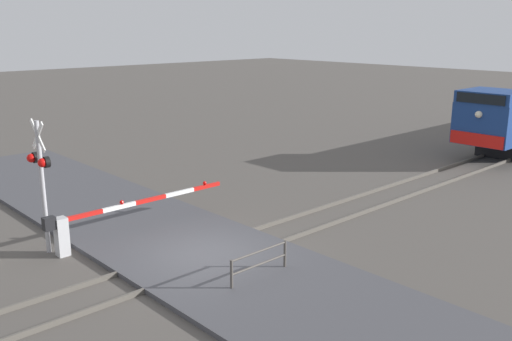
% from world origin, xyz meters
% --- Properties ---
extents(ground_plane, '(160.00, 160.00, 0.00)m').
position_xyz_m(ground_plane, '(0.00, 0.00, 0.00)').
color(ground_plane, '#514C47').
extents(rail_track_left, '(0.08, 80.00, 0.15)m').
position_xyz_m(rail_track_left, '(-0.72, 0.00, 0.07)').
color(rail_track_left, '#59544C').
rests_on(rail_track_left, ground_plane).
extents(rail_track_right, '(0.08, 80.00, 0.15)m').
position_xyz_m(rail_track_right, '(0.72, 0.00, 0.07)').
color(rail_track_right, '#59544C').
rests_on(rail_track_right, ground_plane).
extents(road_surface, '(36.00, 5.25, 0.15)m').
position_xyz_m(road_surface, '(0.00, 0.00, 0.08)').
color(road_surface, '#47474C').
rests_on(road_surface, ground_plane).
extents(crossing_signal, '(1.18, 0.33, 4.22)m').
position_xyz_m(crossing_signal, '(-3.77, -3.33, 2.64)').
color(crossing_signal, '#ADADB2').
rests_on(crossing_signal, ground_plane).
extents(crossing_gate, '(0.36, 6.79, 1.34)m').
position_xyz_m(crossing_gate, '(-3.22, -2.12, 0.85)').
color(crossing_gate, silver).
rests_on(crossing_gate, ground_plane).
extents(guard_railing, '(0.08, 2.10, 0.95)m').
position_xyz_m(guard_railing, '(2.29, 0.13, 0.61)').
color(guard_railing, '#4C4742').
rests_on(guard_railing, ground_plane).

